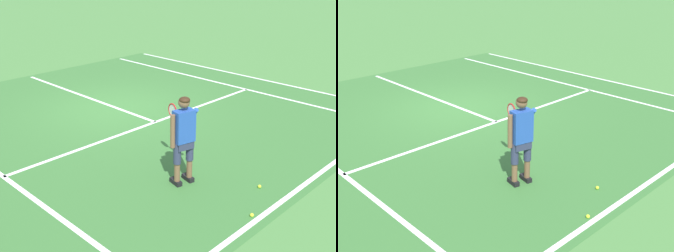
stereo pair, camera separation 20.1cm
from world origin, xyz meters
The scene contains 10 objects.
ground_plane centered at (0.00, 0.00, 0.00)m, with size 80.00×80.00×0.00m, color #477F3D.
court_inner_surface centered at (0.00, -0.57, 0.00)m, with size 10.98×11.15×0.00m, color #387033.
line_baseline centered at (0.00, -5.95, 0.00)m, with size 10.98×0.10×0.01m, color white.
line_service centered at (0.00, -1.60, 0.00)m, with size 8.23×0.10×0.01m, color white.
line_centre_service centered at (0.00, 1.60, 0.00)m, with size 0.10×6.40×0.01m, color white.
line_singles_right centered at (4.12, -0.57, 0.00)m, with size 0.10×10.75×0.01m, color white.
line_doubles_right centered at (5.49, -0.57, 0.00)m, with size 0.10×10.75×0.01m, color white.
tennis_player centered at (-1.82, -4.23, 0.99)m, with size 0.83×1.06×1.71m.
tennis_ball_near_feet centered at (-0.99, -5.41, 0.03)m, with size 0.07×0.07×0.07m, color #CCE02D.
tennis_ball_by_baseline centered at (-1.88, -5.83, 0.03)m, with size 0.07×0.07×0.07m, color #CCE02D.
Camera 2 is at (-6.90, -9.09, 3.96)m, focal length 44.96 mm.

